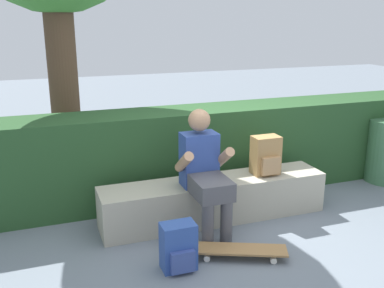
# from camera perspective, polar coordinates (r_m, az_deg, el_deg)

# --- Properties ---
(ground_plane) EXTENTS (24.00, 24.00, 0.00)m
(ground_plane) POSITION_cam_1_polar(r_m,az_deg,el_deg) (4.27, 5.23, -11.92)
(ground_plane) COLOR slate
(bench_main) EXTENTS (2.32, 0.45, 0.42)m
(bench_main) POSITION_cam_1_polar(r_m,az_deg,el_deg) (4.54, 2.92, -7.11)
(bench_main) COLOR #A6A08D
(bench_main) RESTS_ON ground
(person_skater) EXTENTS (0.49, 0.62, 1.17)m
(person_skater) POSITION_cam_1_polar(r_m,az_deg,el_deg) (4.14, 1.61, -3.30)
(person_skater) COLOR #2D4793
(person_skater) RESTS_ON ground
(skateboard_near_person) EXTENTS (0.81, 0.50, 0.09)m
(skateboard_near_person) POSITION_cam_1_polar(r_m,az_deg,el_deg) (3.92, 6.17, -13.38)
(skateboard_near_person) COLOR olive
(skateboard_near_person) RESTS_ON ground
(backpack_on_bench) EXTENTS (0.28, 0.23, 0.40)m
(backpack_on_bench) POSITION_cam_1_polar(r_m,az_deg,el_deg) (4.63, 9.48, -1.53)
(backpack_on_bench) COLOR #A37A47
(backpack_on_bench) RESTS_ON bench_main
(backpack_on_ground) EXTENTS (0.28, 0.23, 0.40)m
(backpack_on_ground) POSITION_cam_1_polar(r_m,az_deg,el_deg) (3.70, -1.72, -13.14)
(backpack_on_ground) COLOR #2D4C99
(backpack_on_ground) RESTS_ON ground
(hedge_row) EXTENTS (5.88, 0.61, 1.01)m
(hedge_row) POSITION_cam_1_polar(r_m,az_deg,el_deg) (5.23, 4.99, -0.54)
(hedge_row) COLOR #234723
(hedge_row) RESTS_ON ground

